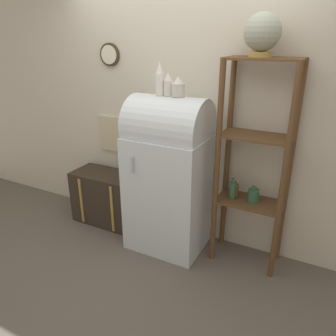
% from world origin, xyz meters
% --- Properties ---
extents(ground_plane, '(12.00, 12.00, 0.00)m').
position_xyz_m(ground_plane, '(0.00, 0.00, 0.00)').
color(ground_plane, '#60564C').
extents(wall_back, '(7.00, 0.09, 2.70)m').
position_xyz_m(wall_back, '(-0.01, 0.57, 1.35)').
color(wall_back, beige).
rests_on(wall_back, ground_plane).
extents(refrigerator, '(0.73, 0.63, 1.53)m').
position_xyz_m(refrigerator, '(-0.00, 0.25, 0.79)').
color(refrigerator, silver).
rests_on(refrigerator, ground_plane).
extents(suitcase_trunk, '(0.77, 0.40, 0.60)m').
position_xyz_m(suitcase_trunk, '(-0.82, 0.32, 0.30)').
color(suitcase_trunk, '#33281E').
rests_on(suitcase_trunk, ground_plane).
extents(shelf_unit, '(0.61, 0.35, 1.86)m').
position_xyz_m(shelf_unit, '(0.77, 0.36, 1.02)').
color(shelf_unit, brown).
rests_on(shelf_unit, ground_plane).
extents(globe, '(0.28, 0.28, 0.32)m').
position_xyz_m(globe, '(0.74, 0.34, 2.04)').
color(globe, '#AD8942').
rests_on(globe, shelf_unit).
extents(vase_left, '(0.07, 0.07, 0.29)m').
position_xyz_m(vase_left, '(-0.08, 0.24, 1.66)').
color(vase_left, white).
rests_on(vase_left, refrigerator).
extents(vase_center, '(0.08, 0.08, 0.20)m').
position_xyz_m(vase_center, '(-0.01, 0.25, 1.62)').
color(vase_center, silver).
rests_on(vase_center, refrigerator).
extents(vase_right, '(0.12, 0.12, 0.17)m').
position_xyz_m(vase_right, '(0.09, 0.26, 1.61)').
color(vase_right, beige).
rests_on(vase_right, refrigerator).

